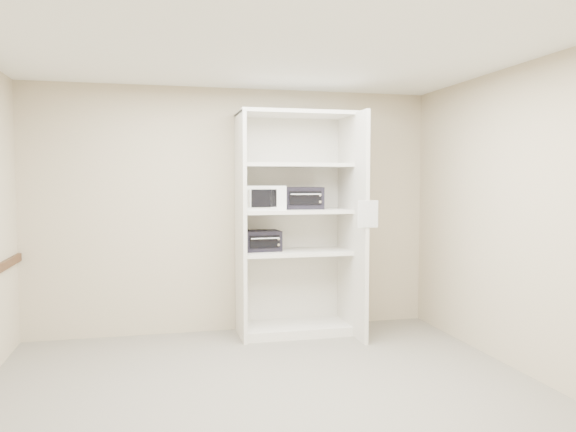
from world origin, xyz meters
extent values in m
cube|color=#645F54|center=(0.00, 0.00, 0.00)|extent=(4.50, 4.00, 0.01)
cube|color=white|center=(0.00, 0.00, 2.70)|extent=(4.50, 4.00, 0.01)
cube|color=#BCAB8E|center=(0.00, 2.00, 1.35)|extent=(4.50, 0.02, 2.70)
cube|color=#BCAB8E|center=(0.00, -2.00, 1.35)|extent=(4.50, 0.02, 2.70)
cube|color=#BCAB8E|center=(2.25, 0.00, 1.35)|extent=(0.02, 4.00, 2.70)
cube|color=beige|center=(0.02, 1.68, 1.20)|extent=(0.04, 0.60, 2.40)
cube|color=beige|center=(1.22, 1.53, 1.20)|extent=(0.04, 0.90, 2.40)
cube|color=beige|center=(0.62, 1.99, 1.20)|extent=(1.24, 0.02, 2.40)
cube|color=beige|center=(0.62, 1.70, 0.05)|extent=(1.16, 0.56, 0.10)
cube|color=beige|center=(0.62, 1.70, 0.90)|extent=(1.16, 0.56, 0.04)
cube|color=beige|center=(0.62, 1.70, 1.35)|extent=(1.16, 0.56, 0.04)
cube|color=beige|center=(0.62, 1.70, 1.85)|extent=(1.16, 0.56, 0.04)
cube|color=beige|center=(0.62, 1.70, 2.40)|extent=(1.24, 0.60, 0.04)
cube|color=white|center=(0.27, 1.68, 1.50)|extent=(0.43, 0.33, 0.26)
cube|color=black|center=(0.73, 1.76, 1.49)|extent=(0.46, 0.37, 0.24)
cube|color=black|center=(0.26, 1.75, 1.03)|extent=(0.41, 0.32, 0.22)
cube|color=white|center=(1.22, 1.07, 1.35)|extent=(0.21, 0.01, 0.27)
camera|label=1|loc=(-0.86, -4.22, 1.68)|focal=35.00mm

